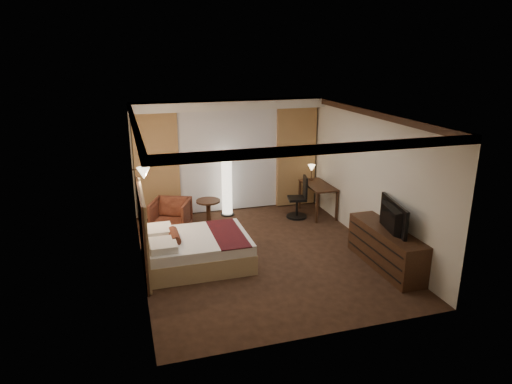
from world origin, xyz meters
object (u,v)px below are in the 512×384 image
object	(u,v)px
bed	(198,250)
office_chair	(297,197)
armchair	(171,214)
dresser	(386,248)
television	(388,212)
side_table	(209,213)
desk	(318,199)
floor_lamp	(227,184)

from	to	relation	value
bed	office_chair	world-z (taller)	office_chair
armchair	office_chair	xyz separation A→B (m)	(2.94, 0.04, 0.10)
armchair	dresser	bearing A→B (deg)	-15.59
bed	armchair	bearing A→B (deg)	99.46
television	side_table	bearing A→B (deg)	53.17
desk	office_chair	bearing A→B (deg)	-174.81
armchair	dresser	size ratio (longest dim) A/B	0.42
dresser	television	bearing A→B (deg)	180.00
side_table	floor_lamp	distance (m)	0.90
office_chair	desk	bearing A→B (deg)	17.35
side_table	floor_lamp	xyz separation A→B (m)	(0.56, 0.53, 0.47)
armchair	television	world-z (taller)	television
side_table	television	xyz separation A→B (m)	(2.66, -2.96, 0.77)
armchair	desk	xyz separation A→B (m)	(3.49, 0.09, -0.02)
desk	television	bearing A→B (deg)	-89.61
desk	side_table	bearing A→B (deg)	178.71
bed	floor_lamp	distance (m)	2.72
desk	television	size ratio (longest dim) A/B	1.00
armchair	floor_lamp	distance (m)	1.61
desk	television	world-z (taller)	television
bed	television	bearing A→B (deg)	-18.42
television	bed	bearing A→B (deg)	82.83
armchair	desk	size ratio (longest dim) A/B	0.70
floor_lamp	dresser	size ratio (longest dim) A/B	0.81
armchair	side_table	xyz separation A→B (m)	(0.86, 0.15, -0.10)
bed	dresser	distance (m)	3.43
bed	side_table	bearing A→B (deg)	73.30
office_chair	television	bearing A→B (deg)	-66.54
bed	armchair	size ratio (longest dim) A/B	2.35
office_chair	bed	bearing A→B (deg)	-134.03
side_table	dresser	world-z (taller)	dresser
floor_lamp	office_chair	size ratio (longest dim) A/B	1.52
bed	television	size ratio (longest dim) A/B	1.64
floor_lamp	television	xyz separation A→B (m)	(2.10, -3.50, 0.30)
bed	armchair	xyz separation A→B (m)	(-0.29, 1.74, 0.12)
dresser	armchair	bearing A→B (deg)	141.58
bed	television	xyz separation A→B (m)	(3.22, -1.07, 0.79)
side_table	television	size ratio (longest dim) A/B	0.52
bed	office_chair	xyz separation A→B (m)	(2.65, 1.78, 0.23)
side_table	floor_lamp	bearing A→B (deg)	43.80
floor_lamp	armchair	bearing A→B (deg)	-154.15
armchair	dresser	distance (m)	4.52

